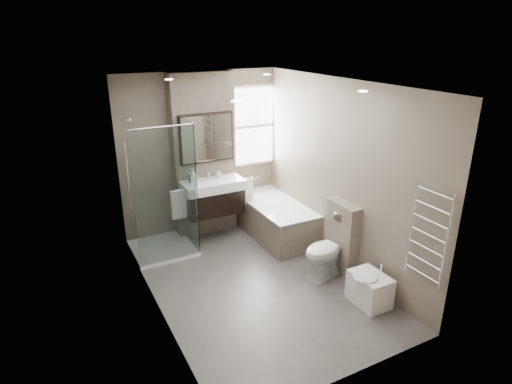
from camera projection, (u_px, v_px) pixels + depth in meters
room at (255, 191)px, 5.28m from camera, size 2.70×3.90×2.70m
vanity_pier at (204, 156)px, 6.75m from camera, size 1.00×0.25×2.60m
vanity at (213, 196)px, 6.66m from camera, size 0.95×0.47×0.66m
mirror_cabinet at (206, 138)px, 6.50m from camera, size 0.86×0.08×0.76m
towel_left at (179, 204)px, 6.40m from camera, size 0.24×0.06×0.44m
towel_right at (246, 192)px, 6.89m from camera, size 0.24×0.06×0.44m
shower_enclosure at (169, 222)px, 6.36m from camera, size 0.90×0.90×2.00m
bathtub at (275, 218)px, 6.94m from camera, size 0.75×1.60×0.57m
window at (251, 126)px, 7.09m from camera, size 0.98×0.06×1.33m
toilet at (329, 250)px, 5.79m from camera, size 0.82×0.56×0.76m
cistern_box at (342, 237)px, 5.88m from camera, size 0.19×0.55×1.00m
bidet at (369, 289)px, 5.22m from camera, size 0.42×0.49×0.51m
towel_radiator at (428, 235)px, 4.56m from camera, size 0.03×0.49×1.10m
soap_bottle_a at (193, 176)px, 6.44m from camera, size 0.10×0.10×0.22m
soap_bottle_b at (218, 174)px, 6.69m from camera, size 0.10×0.10×0.13m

